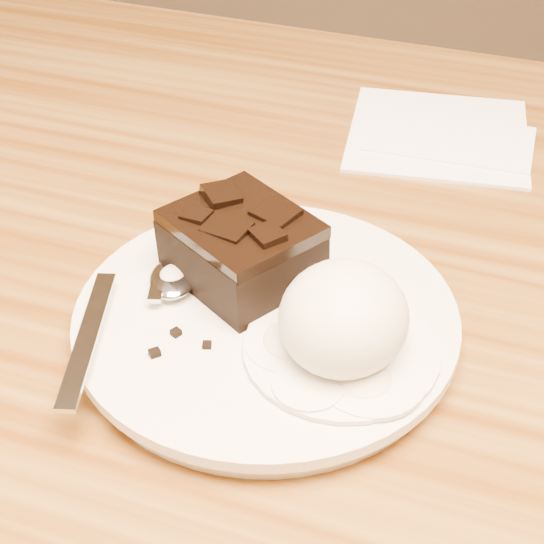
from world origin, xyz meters
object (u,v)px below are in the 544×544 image
(spoon, at_px, (174,280))
(napkin, at_px, (438,133))
(brownie, at_px, (242,252))
(plate, at_px, (266,323))
(ice_cream_scoop, at_px, (344,318))

(spoon, distance_m, napkin, 0.29)
(napkin, bearing_deg, brownie, -106.56)
(plate, height_order, ice_cream_scoop, ice_cream_scoop)
(ice_cream_scoop, height_order, napkin, ice_cream_scoop)
(plate, height_order, napkin, plate)
(plate, bearing_deg, ice_cream_scoop, -19.67)
(ice_cream_scoop, bearing_deg, spoon, 169.24)
(brownie, height_order, spoon, brownie)
(spoon, height_order, napkin, spoon)
(plate, bearing_deg, brownie, 134.09)
(brownie, distance_m, ice_cream_scoop, 0.09)
(brownie, height_order, ice_cream_scoop, ice_cream_scoop)
(plate, bearing_deg, napkin, 79.90)
(plate, relative_size, ice_cream_scoop, 3.03)
(plate, distance_m, ice_cream_scoop, 0.06)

